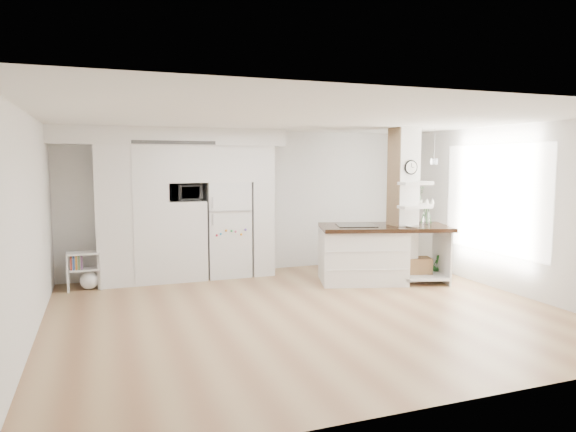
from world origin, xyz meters
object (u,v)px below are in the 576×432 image
Objects in this scene: kitchen_island at (369,253)px; floor_plant_a at (437,266)px; refrigerator at (227,229)px; bookshelf at (86,273)px.

kitchen_island is 1.33m from floor_plant_a.
bookshelf is (-2.45, -0.24, -0.60)m from refrigerator.
kitchen_island is at bearing -14.87° from bookshelf.
refrigerator is at bearing 3.93° from bookshelf.
refrigerator reaches higher than floor_plant_a.
kitchen_island reaches higher than bookshelf.
bookshelf is 1.34× the size of floor_plant_a.
refrigerator is 0.72× the size of kitchen_island.
kitchen_island reaches higher than floor_plant_a.
bookshelf reaches higher than floor_plant_a.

